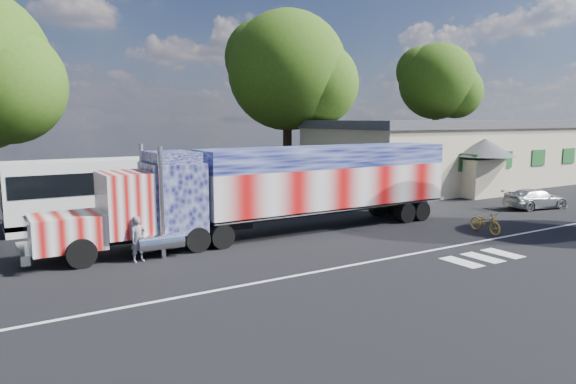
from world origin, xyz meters
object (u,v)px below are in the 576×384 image
semi_truck (284,187)px  bicycle (485,222)px  woman (138,239)px  coach_bus (128,189)px  parked_car (536,199)px  tree_ne_a (289,71)px  tree_far_ne (438,82)px

semi_truck → bicycle: semi_truck is taller
woman → coach_bus: bearing=59.8°
parked_car → tree_ne_a: bearing=33.2°
coach_bus → woman: coach_bus is taller
tree_ne_a → parked_car: bearing=-67.8°
parked_car → tree_far_ne: tree_far_ne is taller
parked_car → tree_ne_a: tree_ne_a is taller
tree_ne_a → tree_far_ne: size_ratio=1.07×
woman → tree_ne_a: size_ratio=0.13×
parked_car → bicycle: bearing=119.7°
coach_bus → parked_car: bearing=-21.2°
semi_truck → tree_far_ne: bearing=30.8°
parked_car → bicycle: parked_car is taller
woman → semi_truck: bearing=-7.9°
parked_car → bicycle: 8.55m
woman → tree_ne_a: bearing=25.9°
semi_truck → parked_car: 16.43m
coach_bus → parked_car: 23.34m
parked_car → tree_far_ne: size_ratio=0.31×
woman → bicycle: size_ratio=0.91×
semi_truck → coach_bus: (-5.51, 6.40, -0.49)m
bicycle → tree_ne_a: tree_ne_a is taller
bicycle → tree_ne_a: (1.23, 19.55, 8.48)m
coach_bus → parked_car: coach_bus is taller
coach_bus → bicycle: bearing=-39.3°
bicycle → tree_ne_a: 21.34m
semi_truck → parked_car: (16.23, -2.03, -1.61)m
parked_car → woman: 23.34m
semi_truck → coach_bus: semi_truck is taller
woman → tree_ne_a: 24.42m
coach_bus → bicycle: (13.64, -11.17, -1.21)m
woman → tree_far_ne: bearing=8.7°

